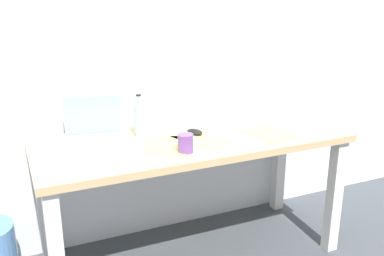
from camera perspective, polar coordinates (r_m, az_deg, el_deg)
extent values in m
plane|color=#42474C|center=(2.79, 0.00, -15.95)|extent=(8.00, 8.00, 0.00)
cube|color=white|center=(2.71, -3.55, 12.46)|extent=(5.20, 0.08, 2.60)
cube|color=tan|center=(2.46, 0.00, -1.55)|extent=(1.73, 0.70, 0.04)
cube|color=silver|center=(2.79, 17.99, -8.41)|extent=(0.07, 0.07, 0.72)
cube|color=silver|center=(2.70, -18.71, -9.48)|extent=(0.07, 0.07, 0.72)
cube|color=silver|center=(3.20, 11.23, -4.38)|extent=(0.07, 0.07, 0.72)
cube|color=silver|center=(2.41, -12.37, -1.64)|extent=(0.34, 0.25, 0.02)
cube|color=#8CB7EA|center=(2.48, -12.72, 1.68)|extent=(0.31, 0.07, 0.21)
cylinder|color=#99B7C1|center=(2.44, -6.84, 0.89)|extent=(0.06, 0.06, 0.18)
cylinder|color=#99B7C1|center=(2.41, -6.94, 3.54)|extent=(0.02, 0.02, 0.06)
cylinder|color=black|center=(2.40, -6.97, 4.28)|extent=(0.03, 0.03, 0.01)
ellipsoid|color=black|center=(2.47, 0.37, -0.52)|extent=(0.10, 0.12, 0.03)
cylinder|color=#724799|center=(2.21, -0.86, -1.99)|extent=(0.08, 0.08, 0.09)
cube|color=white|center=(2.23, -9.24, -3.36)|extent=(0.23, 0.31, 0.00)
cube|color=#F4E06B|center=(2.53, 9.92, -0.71)|extent=(0.28, 0.34, 0.00)
cube|color=#F4E06B|center=(2.32, -3.51, -2.27)|extent=(0.31, 0.35, 0.00)
cube|color=#F4E06B|center=(2.42, 1.26, -1.37)|extent=(0.30, 0.35, 0.00)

